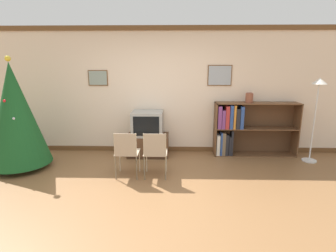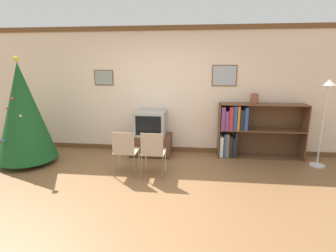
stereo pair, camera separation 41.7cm
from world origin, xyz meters
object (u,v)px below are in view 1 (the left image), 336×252
(vase, at_px, (249,98))
(christmas_tree, at_px, (15,115))
(tv_console, at_px, (148,145))
(folding_chair_right, at_px, (155,152))
(television, at_px, (147,123))
(folding_chair_left, at_px, (127,152))
(bookshelf, at_px, (240,129))
(standing_lamp, at_px, (317,98))

(vase, bearing_deg, christmas_tree, -169.13)
(tv_console, xyz_separation_m, folding_chair_right, (0.25, -1.15, 0.24))
(television, xyz_separation_m, folding_chair_right, (0.25, -1.14, -0.24))
(folding_chair_right, bearing_deg, tv_console, 102.09)
(tv_console, height_order, vase, vase)
(christmas_tree, bearing_deg, folding_chair_left, -10.47)
(folding_chair_left, relative_size, vase, 3.92)
(folding_chair_right, height_order, bookshelf, bookshelf)
(folding_chair_left, bearing_deg, folding_chair_right, 0.00)
(christmas_tree, distance_m, tv_console, 2.58)
(folding_chair_right, xyz_separation_m, vase, (1.88, 1.24, 0.78))
(folding_chair_right, relative_size, bookshelf, 0.47)
(folding_chair_left, bearing_deg, standing_lamp, 13.84)
(christmas_tree, xyz_separation_m, vase, (4.45, 0.86, 0.22))
(television, relative_size, folding_chair_left, 0.78)
(standing_lamp, bearing_deg, folding_chair_right, -164.05)
(folding_chair_right, xyz_separation_m, standing_lamp, (3.08, 0.88, 0.81))
(christmas_tree, distance_m, folding_chair_right, 2.66)
(christmas_tree, xyz_separation_m, television, (2.33, 0.76, -0.32))
(television, relative_size, vase, 3.06)
(vase, bearing_deg, television, -177.39)
(tv_console, relative_size, folding_chair_left, 1.07)
(television, height_order, standing_lamp, standing_lamp)
(folding_chair_right, bearing_deg, television, 102.12)
(folding_chair_left, bearing_deg, christmas_tree, 169.53)
(folding_chair_left, relative_size, bookshelf, 0.47)
(christmas_tree, bearing_deg, tv_console, 18.08)
(folding_chair_left, distance_m, vase, 2.78)
(bookshelf, bearing_deg, folding_chair_left, -150.57)
(christmas_tree, relative_size, television, 3.23)
(christmas_tree, height_order, tv_console, christmas_tree)
(vase, relative_size, standing_lamp, 0.12)
(tv_console, bearing_deg, vase, 2.54)
(television, distance_m, standing_lamp, 3.38)
(tv_console, xyz_separation_m, bookshelf, (1.97, 0.10, 0.35))
(tv_console, xyz_separation_m, television, (0.00, -0.00, 0.48))
(folding_chair_left, xyz_separation_m, folding_chair_right, (0.49, 0.00, 0.00))
(television, height_order, bookshelf, bookshelf)
(christmas_tree, bearing_deg, bookshelf, 11.36)
(tv_console, height_order, folding_chair_right, folding_chair_right)
(christmas_tree, distance_m, folding_chair_left, 2.19)
(christmas_tree, distance_m, standing_lamp, 5.68)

